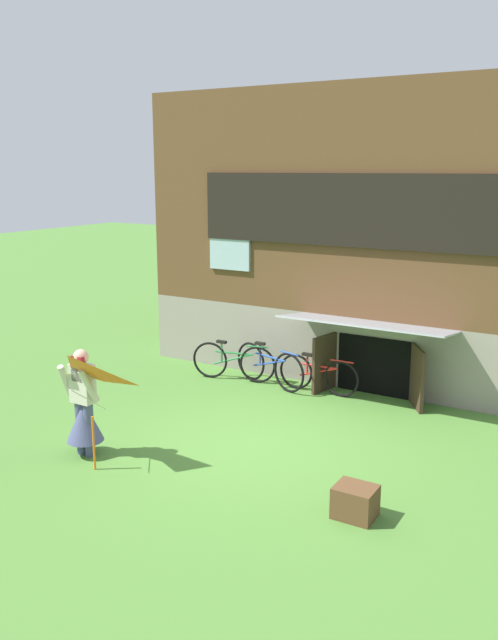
% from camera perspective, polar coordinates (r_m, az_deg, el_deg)
% --- Properties ---
extents(ground_plane, '(60.00, 60.00, 0.00)m').
position_cam_1_polar(ground_plane, '(10.04, 0.62, -10.48)').
color(ground_plane, '#4C7F33').
extents(log_house, '(8.32, 6.41, 5.44)m').
position_cam_1_polar(log_house, '(14.43, 12.06, 7.61)').
color(log_house, gray).
rests_on(log_house, ground_plane).
extents(person, '(0.61, 0.52, 1.55)m').
position_cam_1_polar(person, '(9.69, -14.00, -7.61)').
color(person, '#474C75').
rests_on(person, ground_plane).
extents(kite, '(0.91, 0.99, 1.52)m').
position_cam_1_polar(kite, '(8.89, -15.16, -5.52)').
color(kite, orange).
rests_on(kite, ground_plane).
extents(bicycle_red, '(1.56, 0.08, 0.71)m').
position_cam_1_polar(bicycle_red, '(12.10, 5.96, -4.65)').
color(bicycle_red, black).
rests_on(bicycle_red, ground_plane).
extents(bicycle_blue, '(1.69, 0.53, 0.79)m').
position_cam_1_polar(bicycle_blue, '(12.41, 1.75, -3.95)').
color(bicycle_blue, black).
rests_on(bicycle_blue, ground_plane).
extents(bicycle_green, '(1.66, 0.38, 0.77)m').
position_cam_1_polar(bicycle_green, '(12.73, -1.35, -3.58)').
color(bicycle_green, black).
rests_on(bicycle_green, ground_plane).
extents(wooden_crate, '(0.47, 0.40, 0.38)m').
position_cam_1_polar(wooden_crate, '(8.11, 9.10, -15.15)').
color(wooden_crate, brown).
rests_on(wooden_crate, ground_plane).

